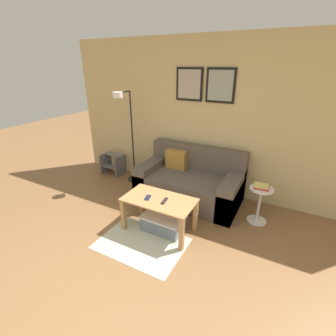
{
  "coord_description": "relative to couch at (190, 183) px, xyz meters",
  "views": [
    {
      "loc": [
        1.17,
        -0.96,
        2.13
      ],
      "look_at": [
        -0.23,
        1.66,
        0.85
      ],
      "focal_mm": 26.0,
      "sensor_mm": 36.0,
      "label": 1
    }
  ],
  "objects": [
    {
      "name": "side_table",
      "position": [
        1.13,
        -0.14,
        0.02
      ],
      "size": [
        0.33,
        0.33,
        0.54
      ],
      "color": "silver",
      "rests_on": "ground_plane"
    },
    {
      "name": "floor_lamp",
      "position": [
        -1.26,
        0.02,
        0.69
      ],
      "size": [
        0.28,
        0.55,
        1.71
      ],
      "color": "black",
      "rests_on": "ground_plane"
    },
    {
      "name": "area_rug",
      "position": [
        -0.08,
        -1.34,
        -0.3
      ],
      "size": [
        1.09,
        0.78,
        0.01
      ],
      "primitive_type": "cube",
      "color": "#B2B79E",
      "rests_on": "ground_plane"
    },
    {
      "name": "couch",
      "position": [
        0.0,
        0.0,
        0.0
      ],
      "size": [
        1.66,
        0.9,
        0.86
      ],
      "color": "brown",
      "rests_on": "ground_plane"
    },
    {
      "name": "cell_phone",
      "position": [
        -0.18,
        -1.02,
        0.19
      ],
      "size": [
        0.1,
        0.15,
        0.01
      ],
      "primitive_type": "cube",
      "rotation": [
        0.0,
        0.0,
        0.29
      ],
      "color": "#1E2338",
      "rests_on": "coffee_table"
    },
    {
      "name": "book_stack",
      "position": [
        1.12,
        -0.12,
        0.26
      ],
      "size": [
        0.22,
        0.21,
        0.03
      ],
      "color": "#B73333",
      "rests_on": "side_table"
    },
    {
      "name": "remote_control",
      "position": [
        0.07,
        -1.0,
        0.19
      ],
      "size": [
        0.06,
        0.15,
        0.02
      ],
      "primitive_type": "cube",
      "rotation": [
        0.0,
        0.0,
        0.11
      ],
      "color": "#232328",
      "rests_on": "coffee_table"
    },
    {
      "name": "ground_plane",
      "position": [
        0.22,
        -2.41,
        -0.3
      ],
      "size": [
        16.0,
        16.0,
        0.0
      ],
      "primitive_type": "plane",
      "color": "brown"
    },
    {
      "name": "wall_back",
      "position": [
        0.22,
        0.47,
        0.98
      ],
      "size": [
        5.6,
        0.09,
        2.55
      ],
      "color": "tan",
      "rests_on": "ground_plane"
    },
    {
      "name": "step_stool",
      "position": [
        -1.82,
        0.2,
        -0.08
      ],
      "size": [
        0.43,
        0.34,
        0.41
      ],
      "color": "slate",
      "rests_on": "ground_plane"
    },
    {
      "name": "storage_bin",
      "position": [
        0.02,
        -0.95,
        -0.19
      ],
      "size": [
        0.58,
        0.36,
        0.22
      ],
      "color": "slate",
      "rests_on": "ground_plane"
    },
    {
      "name": "coffee_table",
      "position": [
        -0.03,
        -0.98,
        0.09
      ],
      "size": [
        0.95,
        0.52,
        0.48
      ],
      "color": "#AD7F4C",
      "rests_on": "ground_plane"
    }
  ]
}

